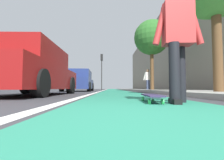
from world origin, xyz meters
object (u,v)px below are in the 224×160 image
skater_person (178,37)px  parked_car_near (31,72)px  skateboard (151,96)px  traffic_light (102,65)px  street_tree_mid (152,38)px  pedestrian_distant (148,79)px  parked_car_mid (79,81)px

skater_person → parked_car_near: skater_person is taller
skateboard → traffic_light: (17.40, 1.70, 2.97)m
skater_person → traffic_light: (17.55, 2.05, 2.12)m
skateboard → street_tree_mid: 10.28m
skater_person → parked_car_near: 4.32m
parked_car_near → traffic_light: size_ratio=1.01×
parked_car_near → skater_person: bearing=-128.4°
skater_person → pedestrian_distant: bearing=-10.8°
parked_car_near → pedestrian_distant: bearing=-36.3°
street_tree_mid → pedestrian_distant: bearing=23.4°
skater_person → street_tree_mid: street_tree_mid is taller
parked_car_near → street_tree_mid: (6.70, -5.45, 3.20)m
skateboard → parked_car_mid: size_ratio=0.19×
traffic_light → pedestrian_distant: size_ratio=2.70×
parked_car_mid → pedestrian_distant: 5.13m
skater_person → street_tree_mid: (9.38, -2.07, 2.98)m
skateboard → street_tree_mid: size_ratio=0.16×
skateboard → parked_car_near: bearing=50.2°
traffic_light → pedestrian_distant: 8.92m
street_tree_mid → traffic_light: bearing=26.7°
parked_car_mid → skateboard: bearing=-162.5°
skater_person → parked_car_mid: 9.84m
parked_car_near → street_tree_mid: size_ratio=0.86×
skater_person → traffic_light: size_ratio=0.37×
parked_car_near → parked_car_mid: 6.62m
skater_person → pedestrian_distant: pedestrian_distant is taller
skater_person → pedestrian_distant: 10.00m
skateboard → skater_person: 0.92m
skateboard → pedestrian_distant: pedestrian_distant is taller
skateboard → traffic_light: traffic_light is taller
skater_person → street_tree_mid: size_ratio=0.31×
parked_car_mid → street_tree_mid: (0.08, -5.29, 3.21)m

